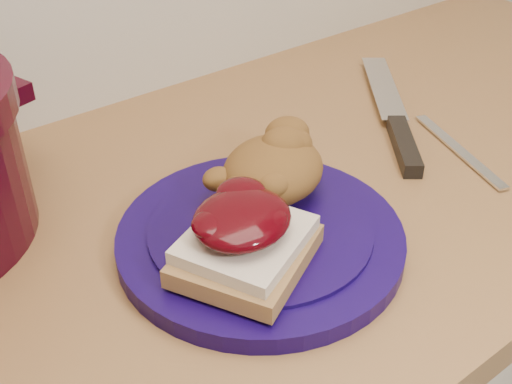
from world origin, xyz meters
TOP-DOWN VIEW (x-y plane):
  - plate at (-0.05, 1.43)m, footprint 0.37×0.37m
  - sandwich at (-0.09, 1.40)m, footprint 0.16×0.15m
  - stuffing_mound at (-0.00, 1.47)m, footprint 0.14×0.14m
  - chef_knife at (0.23, 1.50)m, footprint 0.22×0.27m
  - butter_knife at (0.25, 1.42)m, footprint 0.07×0.18m

SIDE VIEW (x-z plane):
  - butter_knife at x=0.25m, z-range 0.90..0.91m
  - plate at x=-0.05m, z-range 0.90..0.92m
  - chef_knife at x=0.23m, z-range 0.90..0.92m
  - sandwich at x=-0.09m, z-range 0.92..0.98m
  - stuffing_mound at x=0.00m, z-range 0.92..0.98m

